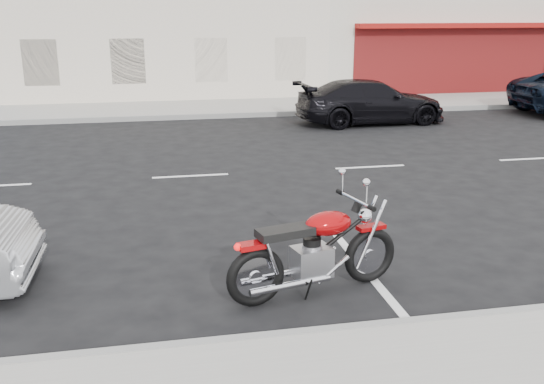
% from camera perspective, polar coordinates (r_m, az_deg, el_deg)
% --- Properties ---
extents(ground, '(120.00, 120.00, 0.00)m').
position_cam_1_polar(ground, '(13.20, 1.02, 1.95)').
color(ground, black).
rests_on(ground, ground).
extents(sidewalk_far, '(80.00, 3.40, 0.15)m').
position_cam_1_polar(sidewalk_far, '(21.55, -17.28, 7.21)').
color(sidewalk_far, gray).
rests_on(sidewalk_far, ground).
extents(curb_far, '(80.00, 0.12, 0.16)m').
position_cam_1_polar(curb_far, '(19.88, -17.75, 6.43)').
color(curb_far, gray).
rests_on(curb_far, ground).
extents(fire_hydrant, '(0.20, 0.20, 0.72)m').
position_cam_1_polar(fire_hydrant, '(25.76, 24.04, 8.99)').
color(fire_hydrant, beige).
rests_on(fire_hydrant, sidewalk_far).
extents(motorcycle, '(2.28, 0.91, 1.16)m').
position_cam_1_polar(motorcycle, '(7.83, 9.41, -4.75)').
color(motorcycle, black).
rests_on(motorcycle, ground).
extents(car_far, '(4.70, 2.11, 1.34)m').
position_cam_1_polar(car_far, '(19.08, 9.27, 8.39)').
color(car_far, black).
rests_on(car_far, ground).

